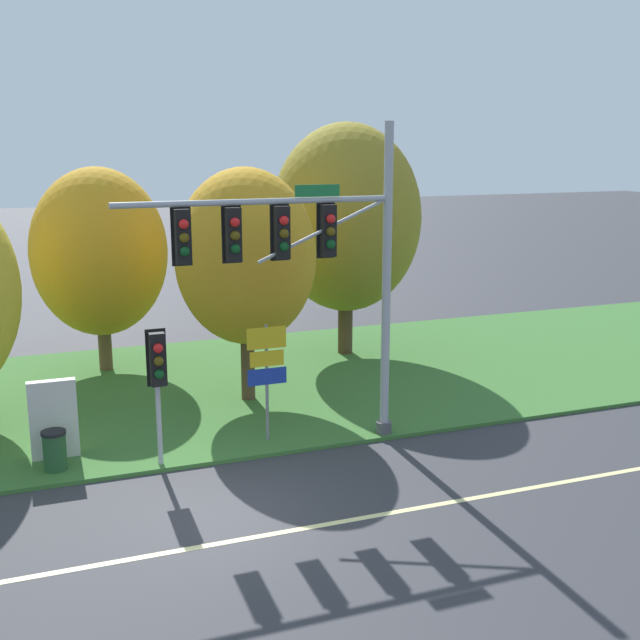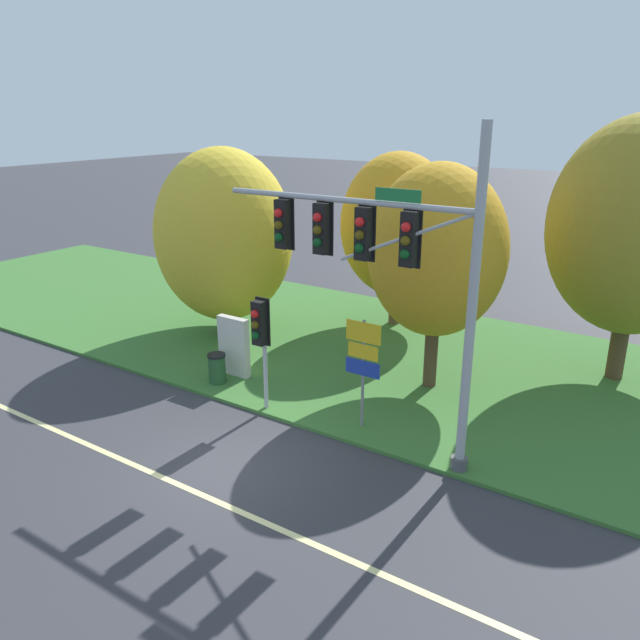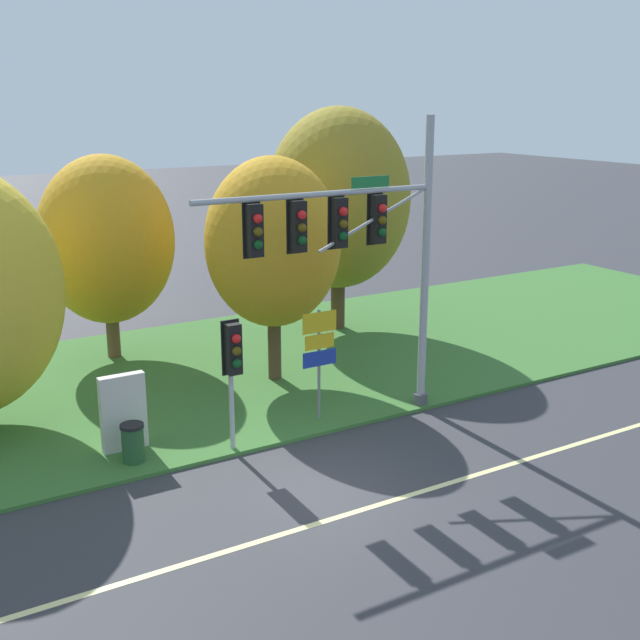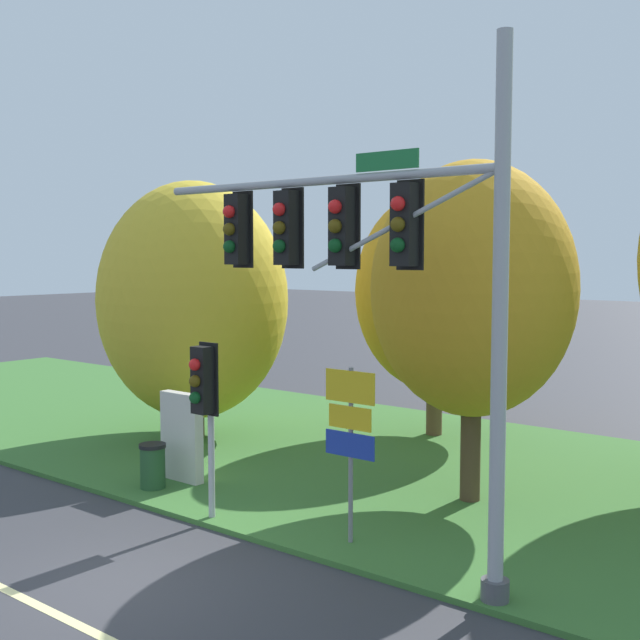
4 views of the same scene
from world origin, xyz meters
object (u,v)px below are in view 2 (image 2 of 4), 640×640
traffic_signal_mast (384,259)px  tree_left_of_mast (398,225)px  route_sign_post (363,357)px  info_kiosk (234,346)px  tree_nearest_road (224,235)px  pedestrian_signal_near_kerb (260,330)px  trash_bin (217,368)px  tree_behind_signpost (437,251)px  tree_mid_verge (638,227)px

traffic_signal_mast → tree_left_of_mast: 9.43m
route_sign_post → info_kiosk: bearing=171.7°
traffic_signal_mast → tree_nearest_road: traffic_signal_mast is taller
pedestrian_signal_near_kerb → trash_bin: size_ratio=3.50×
tree_behind_signpost → tree_mid_verge: (4.60, 3.75, 0.58)m
tree_left_of_mast → trash_bin: bearing=-103.9°
traffic_signal_mast → tree_behind_signpost: (-0.36, 3.94, -0.60)m
route_sign_post → info_kiosk: 5.20m
tree_mid_verge → route_sign_post: bearing=-125.3°
route_sign_post → traffic_signal_mast: bearing=-35.0°
info_kiosk → trash_bin: bearing=-93.3°
tree_left_of_mast → trash_bin: tree_left_of_mast is taller
traffic_signal_mast → info_kiosk: bearing=167.5°
tree_nearest_road → route_sign_post: bearing=-25.4°
traffic_signal_mast → tree_behind_signpost: 4.00m
route_sign_post → tree_left_of_mast: tree_left_of_mast is taller
tree_left_of_mast → trash_bin: (-1.98, -8.01, -3.39)m
tree_behind_signpost → info_kiosk: tree_behind_signpost is taller
tree_mid_verge → info_kiosk: tree_mid_verge is taller
tree_nearest_road → tree_mid_verge: tree_mid_verge is taller
route_sign_post → tree_nearest_road: tree_nearest_road is taller
info_kiosk → trash_bin: (-0.04, -0.76, -0.47)m
pedestrian_signal_near_kerb → route_sign_post: 2.90m
tree_mid_verge → info_kiosk: (-10.08, -6.40, -3.80)m
tree_behind_signpost → trash_bin: tree_behind_signpost is taller
info_kiosk → tree_left_of_mast: bearing=75.0°
tree_nearest_road → info_kiosk: bearing=-46.0°
traffic_signal_mast → pedestrian_signal_near_kerb: size_ratio=2.40×
trash_bin → pedestrian_signal_near_kerb: bearing=-16.4°
tree_nearest_road → tree_behind_signpost: 8.48m
tree_nearest_road → pedestrian_signal_near_kerb: bearing=-40.8°
tree_behind_signpost → route_sign_post: bearing=-97.5°
tree_left_of_mast → tree_behind_signpost: tree_behind_signpost is taller
route_sign_post → tree_mid_verge: bearing=54.7°
tree_mid_verge → traffic_signal_mast: bearing=-118.9°
pedestrian_signal_near_kerb → trash_bin: 3.07m
traffic_signal_mast → info_kiosk: traffic_signal_mast is taller
traffic_signal_mast → pedestrian_signal_near_kerb: bearing=-177.6°
info_kiosk → tree_nearest_road: bearing=134.0°
tree_nearest_road → tree_left_of_mast: 6.44m
route_sign_post → tree_mid_verge: size_ratio=0.37×
traffic_signal_mast → tree_behind_signpost: traffic_signal_mast is taller
traffic_signal_mast → tree_behind_signpost: bearing=95.2°
tree_nearest_road → info_kiosk: size_ratio=3.57×
trash_bin → route_sign_post: bearing=0.3°
tree_left_of_mast → tree_behind_signpost: size_ratio=0.98×
traffic_signal_mast → tree_left_of_mast: bearing=114.6°
traffic_signal_mast → trash_bin: 7.31m
tree_left_of_mast → tree_nearest_road: bearing=-139.6°
tree_left_of_mast → route_sign_post: bearing=-68.7°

